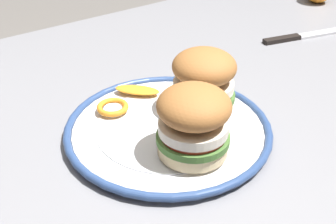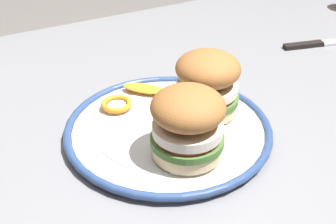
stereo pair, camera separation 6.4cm
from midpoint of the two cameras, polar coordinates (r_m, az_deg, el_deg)
The scene contains 7 objects.
dining_table at distance 0.79m, azimuth -0.05°, elevation -4.90°, with size 1.47×0.94×0.76m.
dinner_plate at distance 0.67m, azimuth -2.74°, elevation -2.30°, with size 0.32×0.32×0.02m.
sandwich_half_left at distance 0.68m, azimuth 2.10°, elevation 4.16°, with size 0.14×0.14×0.10m.
sandwich_half_right at distance 0.58m, azimuth 0.23°, elevation -1.27°, with size 0.13×0.13×0.10m.
orange_peel_curled at distance 0.70m, azimuth -9.86°, elevation 0.54°, with size 0.07×0.07×0.01m.
orange_peel_strip_long at distance 0.75m, azimuth -6.51°, elevation 2.82°, with size 0.07×0.08×0.01m.
table_knife at distance 1.03m, azimuth 15.27°, elevation 9.46°, with size 0.22×0.07×0.01m.
Camera 1 is at (-0.39, -0.49, 1.15)m, focal length 46.44 mm.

